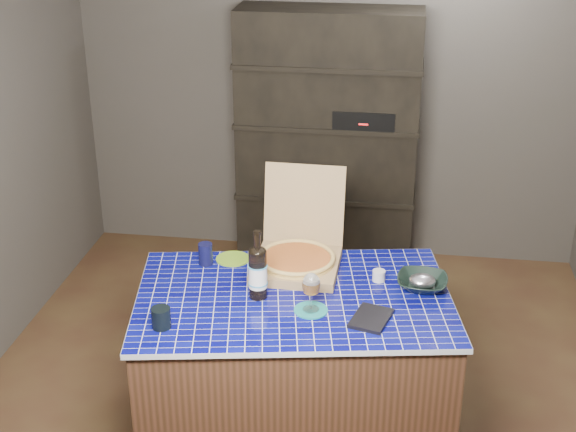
% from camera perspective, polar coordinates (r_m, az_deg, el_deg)
% --- Properties ---
extents(room, '(3.50, 3.50, 3.50)m').
position_cam_1_polar(room, '(3.92, 0.64, 2.77)').
color(room, brown).
rests_on(room, ground).
extents(shelving_unit, '(1.20, 0.41, 1.80)m').
position_cam_1_polar(shelving_unit, '(5.46, 2.85, 5.25)').
color(shelving_unit, black).
rests_on(shelving_unit, floor).
extents(kitchen_island, '(1.61, 1.17, 0.81)m').
position_cam_1_polar(kitchen_island, '(3.98, 0.39, -10.69)').
color(kitchen_island, '#492A1C').
rests_on(kitchen_island, floor).
extents(pizza_box, '(0.42, 0.51, 0.45)m').
position_cam_1_polar(pizza_box, '(3.98, 0.67, -2.84)').
color(pizza_box, '#95704D').
rests_on(pizza_box, kitchen_island).
extents(mead_bottle, '(0.09, 0.09, 0.34)m').
position_cam_1_polar(mead_bottle, '(3.69, -2.16, -3.96)').
color(mead_bottle, black).
rests_on(mead_bottle, kitchen_island).
extents(teal_trivet, '(0.15, 0.15, 0.01)m').
position_cam_1_polar(teal_trivet, '(3.65, 1.64, -6.71)').
color(teal_trivet, '#157172').
rests_on(teal_trivet, kitchen_island).
extents(wine_glass, '(0.08, 0.08, 0.19)m').
position_cam_1_polar(wine_glass, '(3.58, 1.66, -4.95)').
color(wine_glass, white).
rests_on(wine_glass, teal_trivet).
extents(tumbler, '(0.09, 0.09, 0.09)m').
position_cam_1_polar(tumbler, '(3.55, -9.01, -7.16)').
color(tumbler, black).
rests_on(tumbler, kitchen_island).
extents(dvd_case, '(0.20, 0.25, 0.02)m').
position_cam_1_polar(dvd_case, '(3.60, 5.93, -7.24)').
color(dvd_case, black).
rests_on(dvd_case, kitchen_island).
extents(bowl, '(0.26, 0.26, 0.06)m').
position_cam_1_polar(bowl, '(3.87, 9.52, -4.70)').
color(bowl, black).
rests_on(bowl, kitchen_island).
extents(foil_contents, '(0.13, 0.11, 0.06)m').
position_cam_1_polar(foil_contents, '(3.86, 9.53, -4.56)').
color(foil_contents, '#AAA7B2').
rests_on(foil_contents, bowl).
extents(white_jar, '(0.06, 0.06, 0.05)m').
position_cam_1_polar(white_jar, '(3.90, 6.48, -4.23)').
color(white_jar, silver).
rests_on(white_jar, kitchen_island).
extents(navy_cup, '(0.07, 0.07, 0.11)m').
position_cam_1_polar(navy_cup, '(4.04, -5.88, -2.70)').
color(navy_cup, black).
rests_on(navy_cup, kitchen_island).
extents(green_trivet, '(0.17, 0.17, 0.01)m').
position_cam_1_polar(green_trivet, '(4.10, -3.94, -3.05)').
color(green_trivet, '#6A9A21').
rests_on(green_trivet, kitchen_island).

